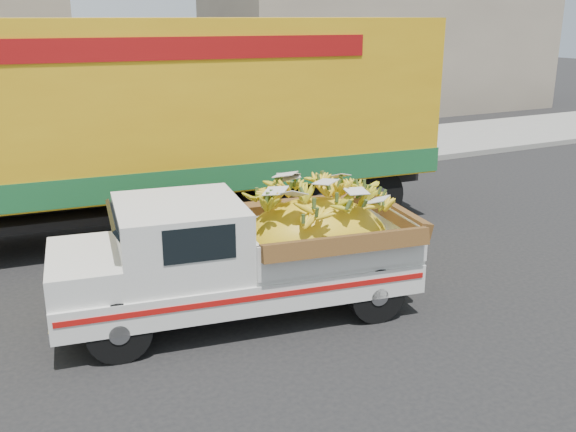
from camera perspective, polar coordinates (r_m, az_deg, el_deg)
ground at (r=8.59m, az=-10.45°, el=-9.43°), size 100.00×100.00×0.00m
curb at (r=14.30m, az=-17.92°, el=1.29°), size 60.00×0.25×0.15m
sidewalk at (r=16.32m, az=-19.21°, el=3.08°), size 60.00×4.00×0.14m
building_right at (r=27.79m, az=8.41°, el=15.50°), size 14.00×6.00×6.00m
pickup_truck at (r=8.46m, az=-2.18°, el=-3.10°), size 4.85×2.40×1.63m
semi_trailer at (r=11.55m, az=-15.52°, el=8.24°), size 12.04×3.64×3.80m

